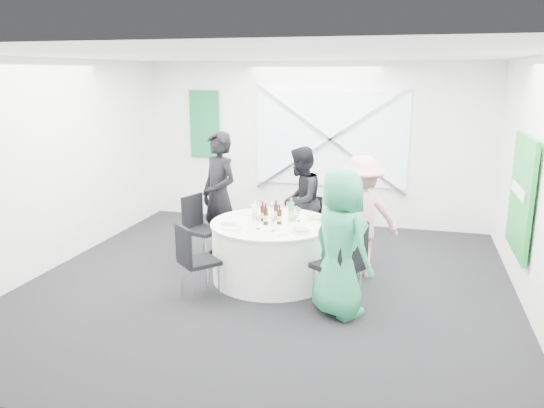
% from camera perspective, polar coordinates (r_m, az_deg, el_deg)
% --- Properties ---
extents(floor, '(6.00, 6.00, 0.00)m').
position_cam_1_polar(floor, '(6.79, -0.44, -8.62)').
color(floor, black).
rests_on(floor, ground).
extents(ceiling, '(6.00, 6.00, 0.00)m').
position_cam_1_polar(ceiling, '(6.27, -0.49, 15.73)').
color(ceiling, white).
rests_on(ceiling, wall_back).
extents(wall_back, '(6.00, 0.00, 6.00)m').
position_cam_1_polar(wall_back, '(9.27, 4.51, 6.44)').
color(wall_back, white).
rests_on(wall_back, floor).
extents(wall_front, '(6.00, 0.00, 6.00)m').
position_cam_1_polar(wall_front, '(3.67, -13.09, -5.58)').
color(wall_front, white).
rests_on(wall_front, floor).
extents(wall_left, '(0.00, 6.00, 6.00)m').
position_cam_1_polar(wall_left, '(7.73, -22.49, 3.92)').
color(wall_left, white).
rests_on(wall_left, floor).
extents(wall_right, '(0.00, 6.00, 6.00)m').
position_cam_1_polar(wall_right, '(6.30, 26.86, 1.41)').
color(wall_right, white).
rests_on(wall_right, floor).
extents(window_panel, '(2.60, 0.03, 1.60)m').
position_cam_1_polar(window_panel, '(9.17, 6.33, 6.95)').
color(window_panel, silver).
rests_on(window_panel, wall_back).
extents(window_brace_a, '(2.63, 0.05, 1.84)m').
position_cam_1_polar(window_brace_a, '(9.13, 6.29, 6.92)').
color(window_brace_a, silver).
rests_on(window_brace_a, window_panel).
extents(window_brace_b, '(2.63, 0.05, 1.84)m').
position_cam_1_polar(window_brace_b, '(9.13, 6.29, 6.92)').
color(window_brace_b, silver).
rests_on(window_brace_b, window_panel).
extents(green_banner, '(0.55, 0.04, 1.20)m').
position_cam_1_polar(green_banner, '(9.75, -7.27, 8.52)').
color(green_banner, '#146738').
rests_on(green_banner, wall_back).
extents(green_sign, '(0.05, 1.20, 1.40)m').
position_cam_1_polar(green_sign, '(6.91, 25.23, 0.86)').
color(green_sign, '#1A922F').
rests_on(green_sign, wall_right).
extents(banquet_table, '(1.56, 1.56, 0.76)m').
position_cam_1_polar(banquet_table, '(6.83, -0.00, -5.05)').
color(banquet_table, white).
rests_on(banquet_table, floor).
extents(chair_back, '(0.46, 0.46, 0.85)m').
position_cam_1_polar(chair_back, '(7.80, 3.84, -1.79)').
color(chair_back, black).
rests_on(chair_back, floor).
extents(chair_back_left, '(0.55, 0.54, 0.94)m').
position_cam_1_polar(chair_back_left, '(7.50, -7.85, -2.06)').
color(chair_back_left, black).
rests_on(chair_back_left, floor).
extents(chair_back_right, '(0.57, 0.56, 0.94)m').
position_cam_1_polar(chair_back_right, '(6.99, 8.40, -3.27)').
color(chair_back_right, black).
rests_on(chair_back_right, floor).
extents(chair_front_right, '(0.65, 0.65, 1.03)m').
position_cam_1_polar(chair_front_right, '(5.92, 7.77, -5.91)').
color(chair_front_right, black).
rests_on(chair_front_right, floor).
extents(chair_front_left, '(0.58, 0.58, 0.90)m').
position_cam_1_polar(chair_front_left, '(6.28, -8.51, -5.53)').
color(chair_front_left, black).
rests_on(chair_front_left, floor).
extents(person_man_back_left, '(0.79, 0.73, 1.82)m').
position_cam_1_polar(person_man_back_left, '(7.56, -5.70, 0.91)').
color(person_man_back_left, black).
rests_on(person_man_back_left, floor).
extents(person_man_back, '(0.52, 0.82, 1.59)m').
position_cam_1_polar(person_man_back, '(7.70, 3.07, 0.32)').
color(person_man_back, black).
rests_on(person_man_back, floor).
extents(person_woman_pink, '(1.14, 0.81, 1.60)m').
position_cam_1_polar(person_woman_pink, '(6.91, 9.50, -1.38)').
color(person_woman_pink, pink).
rests_on(person_woman_pink, floor).
extents(person_woman_green, '(0.95, 0.91, 1.63)m').
position_cam_1_polar(person_woman_green, '(5.77, 7.39, -4.22)').
color(person_woman_green, '#299866').
rests_on(person_woman_green, floor).
extents(plate_back, '(0.28, 0.28, 0.01)m').
position_cam_1_polar(plate_back, '(7.19, 1.48, -0.86)').
color(plate_back, white).
rests_on(plate_back, banquet_table).
extents(plate_back_left, '(0.27, 0.27, 0.01)m').
position_cam_1_polar(plate_back_left, '(7.16, -2.68, -0.94)').
color(plate_back_left, white).
rests_on(plate_back_left, banquet_table).
extents(plate_back_right, '(0.29, 0.29, 0.04)m').
position_cam_1_polar(plate_back_right, '(6.86, 4.96, -1.57)').
color(plate_back_right, white).
rests_on(plate_back_right, banquet_table).
extents(plate_front_right, '(0.26, 0.26, 0.04)m').
position_cam_1_polar(plate_front_right, '(6.32, 3.17, -2.89)').
color(plate_front_right, white).
rests_on(plate_front_right, banquet_table).
extents(plate_front_left, '(0.28, 0.28, 0.01)m').
position_cam_1_polar(plate_front_left, '(6.49, -4.30, -2.53)').
color(plate_front_left, white).
rests_on(plate_front_left, banquet_table).
extents(napkin, '(0.19, 0.14, 0.05)m').
position_cam_1_polar(napkin, '(6.58, -4.60, -2.02)').
color(napkin, white).
rests_on(napkin, plate_front_left).
extents(beer_bottle_a, '(0.06, 0.06, 0.26)m').
position_cam_1_polar(beer_bottle_a, '(6.76, -1.01, -1.04)').
color(beer_bottle_a, '#351809').
rests_on(beer_bottle_a, banquet_table).
extents(beer_bottle_b, '(0.06, 0.06, 0.25)m').
position_cam_1_polar(beer_bottle_b, '(6.86, 0.43, -0.85)').
color(beer_bottle_b, '#351809').
rests_on(beer_bottle_b, banquet_table).
extents(beer_bottle_c, '(0.06, 0.06, 0.25)m').
position_cam_1_polar(beer_bottle_c, '(6.62, 0.79, -1.39)').
color(beer_bottle_c, '#351809').
rests_on(beer_bottle_c, banquet_table).
extents(beer_bottle_d, '(0.06, 0.06, 0.27)m').
position_cam_1_polar(beer_bottle_d, '(6.59, -0.69, -1.36)').
color(beer_bottle_d, '#351809').
rests_on(beer_bottle_d, banquet_table).
extents(green_water_bottle, '(0.08, 0.08, 0.30)m').
position_cam_1_polar(green_water_bottle, '(6.75, 2.07, -0.86)').
color(green_water_bottle, '#40A759').
rests_on(green_water_bottle, banquet_table).
extents(clear_water_bottle, '(0.08, 0.08, 0.27)m').
position_cam_1_polar(clear_water_bottle, '(6.73, -1.85, -1.05)').
color(clear_water_bottle, white).
rests_on(clear_water_bottle, banquet_table).
extents(wine_glass_a, '(0.07, 0.07, 0.17)m').
position_cam_1_polar(wine_glass_a, '(6.76, 2.84, -0.82)').
color(wine_glass_a, white).
rests_on(wine_glass_a, banquet_table).
extents(wine_glass_b, '(0.07, 0.07, 0.17)m').
position_cam_1_polar(wine_glass_b, '(7.02, -0.02, -0.22)').
color(wine_glass_b, white).
rests_on(wine_glass_b, banquet_table).
extents(wine_glass_c, '(0.07, 0.07, 0.17)m').
position_cam_1_polar(wine_glass_c, '(6.42, 2.47, -1.60)').
color(wine_glass_c, white).
rests_on(wine_glass_c, banquet_table).
extents(wine_glass_d, '(0.07, 0.07, 0.17)m').
position_cam_1_polar(wine_glass_d, '(6.94, -2.02, -0.42)').
color(wine_glass_d, white).
rests_on(wine_glass_d, banquet_table).
extents(wine_glass_e, '(0.07, 0.07, 0.17)m').
position_cam_1_polar(wine_glass_e, '(6.40, -1.55, -1.64)').
color(wine_glass_e, white).
rests_on(wine_glass_e, banquet_table).
extents(wine_glass_f, '(0.07, 0.07, 0.17)m').
position_cam_1_polar(wine_glass_f, '(6.32, 0.11, -1.83)').
color(wine_glass_f, white).
rests_on(wine_glass_f, banquet_table).
extents(fork_a, '(0.12, 0.12, 0.01)m').
position_cam_1_polar(fork_a, '(6.63, -4.88, -2.24)').
color(fork_a, silver).
rests_on(fork_a, banquet_table).
extents(knife_a, '(0.12, 0.12, 0.01)m').
position_cam_1_polar(knife_a, '(6.33, -3.61, -2.99)').
color(knife_a, silver).
rests_on(knife_a, banquet_table).
extents(fork_b, '(0.12, 0.12, 0.01)m').
position_cam_1_polar(fork_b, '(6.18, 1.20, -3.39)').
color(fork_b, silver).
rests_on(fork_b, banquet_table).
extents(knife_b, '(0.12, 0.12, 0.01)m').
position_cam_1_polar(knife_b, '(6.35, 3.76, -2.94)').
color(knife_b, silver).
rests_on(knife_b, banquet_table).
extents(fork_c, '(0.15, 0.02, 0.01)m').
position_cam_1_polar(fork_c, '(7.20, 2.36, -0.88)').
color(fork_c, silver).
rests_on(fork_c, banquet_table).
extents(knife_c, '(0.15, 0.02, 0.01)m').
position_cam_1_polar(knife_c, '(7.27, 0.08, -0.72)').
color(knife_c, silver).
rests_on(knife_c, banquet_table).
extents(fork_d, '(0.10, 0.13, 0.01)m').
position_cam_1_polar(fork_d, '(6.78, 4.86, -1.87)').
color(fork_d, silver).
rests_on(fork_d, banquet_table).
extents(knife_d, '(0.09, 0.13, 0.01)m').
position_cam_1_polar(knife_d, '(7.05, 3.82, -1.22)').
color(knife_d, silver).
rests_on(knife_d, banquet_table).
extents(fork_e, '(0.10, 0.13, 0.01)m').
position_cam_1_polar(fork_e, '(7.23, -1.84, -0.82)').
color(fork_e, silver).
rests_on(fork_e, banquet_table).
extents(knife_e, '(0.08, 0.14, 0.01)m').
position_cam_1_polar(knife_e, '(6.98, -4.26, -1.39)').
color(knife_e, silver).
rests_on(knife_e, banquet_table).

